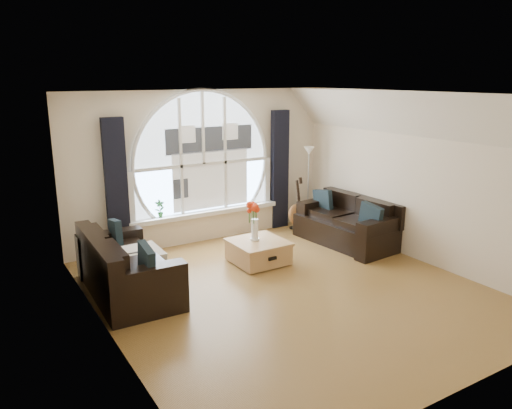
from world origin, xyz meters
name	(u,v)px	position (x,y,z in m)	size (l,w,h in m)	color
ground	(289,290)	(0.00, 0.00, 0.00)	(5.00, 5.50, 0.01)	brown
ceiling	(293,94)	(0.00, 0.00, 2.70)	(5.00, 5.50, 0.01)	silver
wall_back	(202,166)	(0.00, 2.75, 1.35)	(5.00, 0.01, 2.70)	beige
wall_front	(471,260)	(0.00, -2.75, 1.35)	(5.00, 0.01, 2.70)	beige
wall_left	(103,226)	(-2.50, 0.00, 1.35)	(0.01, 5.50, 2.70)	beige
wall_right	(419,178)	(2.50, 0.00, 1.35)	(0.01, 5.50, 2.70)	beige
attic_slope	(411,115)	(2.20, 0.00, 2.35)	(0.92, 5.50, 0.72)	silver
arched_window	(203,151)	(0.00, 2.72, 1.62)	(2.60, 0.06, 2.15)	silver
window_sill	(206,213)	(0.00, 2.65, 0.51)	(2.90, 0.22, 0.08)	white
window_frame	(203,152)	(0.00, 2.69, 1.62)	(2.76, 0.08, 2.15)	white
neighbor_house	(211,158)	(0.15, 2.71, 1.50)	(1.70, 0.02, 1.50)	silver
curtain_left	(117,189)	(-1.60, 2.63, 1.15)	(0.35, 0.12, 2.30)	black
curtain_right	(280,170)	(1.60, 2.63, 1.15)	(0.35, 0.12, 2.30)	black
sofa_left	(128,266)	(-1.95, 1.09, 0.40)	(0.97, 1.93, 0.86)	black
sofa_right	(347,222)	(2.06, 1.15, 0.40)	(0.93, 1.86, 0.83)	black
coffee_chest	(258,251)	(0.19, 1.14, 0.20)	(0.84, 0.84, 0.41)	tan
throw_blanket	(141,254)	(-1.72, 1.20, 0.50)	(0.55, 0.55, 0.10)	silver
vase_flowers	(255,217)	(0.17, 1.21, 0.76)	(0.24, 0.24, 0.70)	white
floor_lamp	(308,187)	(2.10, 2.36, 0.80)	(0.24, 0.24, 1.60)	#B2B2B2
guitar	(297,203)	(1.77, 2.28, 0.53)	(0.36, 0.24, 1.06)	#925D31
potted_plant	(160,209)	(-0.87, 2.65, 0.71)	(0.16, 0.11, 0.31)	#1E6023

